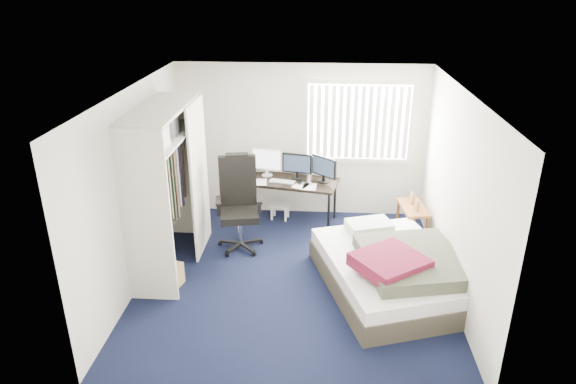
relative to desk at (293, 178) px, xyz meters
The scene contains 10 objects.
ground 1.91m from the desk, 86.27° to the right, with size 4.20×4.20×0.00m, color black.
room_shell 1.92m from the desk, 86.27° to the right, with size 4.20×4.20×4.20m.
window_assembly 1.36m from the desk, 15.81° to the left, with size 1.72×0.09×1.32m.
closet 2.24m from the desk, 136.31° to the right, with size 0.64×1.84×2.22m.
desk is the anchor object (origin of this frame).
office_chair 1.18m from the desk, 129.48° to the right, with size 0.76×0.76×1.38m.
footstool 0.58m from the desk, behind, with size 0.36×0.30×0.26m.
nightstand 1.94m from the desk, 12.52° to the right, with size 0.44×0.75×0.67m.
bed 2.43m from the desk, 54.51° to the right, with size 2.11×2.45×0.68m.
pine_box 2.63m from the desk, 126.89° to the right, with size 0.39×0.29×0.29m, color #9F804F.
Camera 1 is at (0.32, -5.88, 3.73)m, focal length 32.00 mm.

